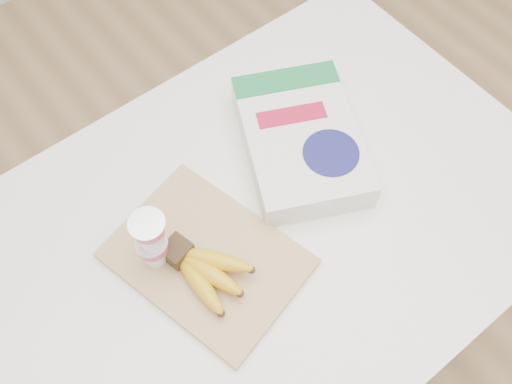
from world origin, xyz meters
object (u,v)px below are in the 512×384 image
table (254,304)px  bananas (204,269)px  cutting_board (207,258)px  cereal_box (301,140)px  yogurt_stack (151,241)px

table → bananas: 0.51m
cutting_board → cereal_box: 0.30m
table → cutting_board: (-0.11, -0.00, 0.46)m
cutting_board → table: bearing=-13.6°
cereal_box → bananas: bearing=-135.7°
table → yogurt_stack: bearing=164.8°
bananas → yogurt_stack: (-0.05, 0.08, 0.06)m
yogurt_stack → cereal_box: 0.37m
cutting_board → yogurt_stack: size_ratio=2.33×
table → bananas: bananas is taller
bananas → cereal_box: size_ratio=0.45×
cutting_board → cereal_box: size_ratio=0.87×
yogurt_stack → table: bearing=-15.2°
yogurt_stack → cutting_board: bearing=-35.1°
table → yogurt_stack: 0.58m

